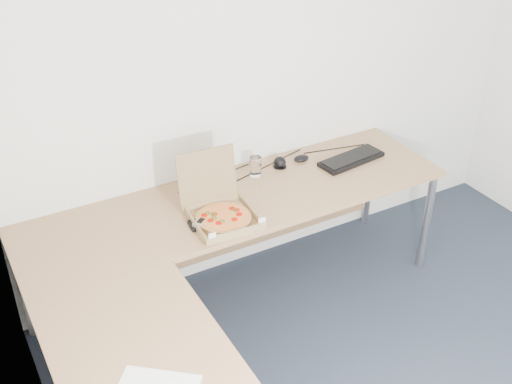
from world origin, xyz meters
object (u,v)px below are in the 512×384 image
pizza_box (222,214)px  drinking_glass (256,166)px  desk (220,260)px  wallet (200,224)px  keyboard (351,159)px

pizza_box → drinking_glass: pizza_box is taller
desk → wallet: bearing=85.4°
desk → drinking_glass: drinking_glass is taller
desk → pizza_box: bearing=61.8°
drinking_glass → wallet: size_ratio=1.06×
wallet → drinking_glass: bearing=39.3°
desk → wallet: (0.02, 0.28, 0.04)m
pizza_box → desk: bearing=-114.0°
drinking_glass → pizza_box: bearing=-139.6°
desk → pizza_box: 0.32m
pizza_box → keyboard: pizza_box is taller
pizza_box → drinking_glass: size_ratio=3.15×
desk → keyboard: size_ratio=5.78×
drinking_glass → wallet: 0.61m
drinking_glass → keyboard: (0.61, -0.14, -0.05)m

